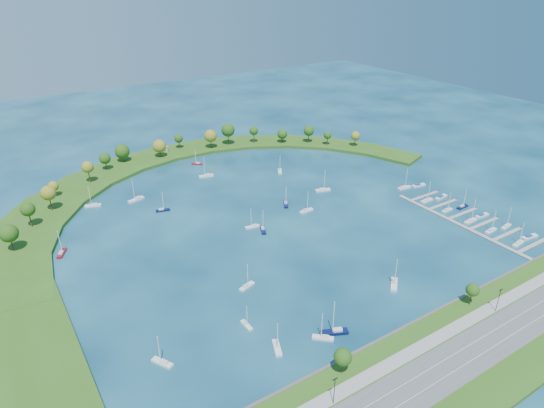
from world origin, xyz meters
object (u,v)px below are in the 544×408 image
dock_system (468,220)px  docked_boat_2 (491,230)px  moored_boat_18 (286,204)px  docked_boat_1 (529,237)px  moored_boat_6 (62,253)px  docked_boat_4 (471,221)px  moored_boat_15 (280,171)px  moored_boat_8 (163,210)px  moored_boat_16 (247,286)px  moored_boat_17 (197,163)px  moored_boat_4 (162,362)px  moored_boat_11 (136,199)px  docked_boat_6 (447,210)px  moored_boat_7 (93,205)px  moored_boat_5 (323,190)px  docked_boat_7 (463,206)px  docked_boat_5 (482,215)px  moored_boat_0 (252,226)px  moored_boat_10 (323,337)px  moored_boat_12 (335,331)px  docked_boat_8 (427,200)px  moored_boat_2 (246,324)px  docked_boat_0 (518,243)px  docked_boat_11 (419,185)px  moored_boat_1 (263,229)px  docked_boat_10 (404,187)px  harbor_tower (167,149)px  moored_boat_3 (394,283)px  docked_boat_9 (441,197)px  docked_boat_3 (506,226)px  moored_boat_13 (306,210)px  moored_boat_14 (206,175)px  moored_boat_9 (277,347)px

dock_system → docked_boat_2: 13.53m
moored_boat_18 → docked_boat_1: 124.78m
moored_boat_6 → docked_boat_4: docked_boat_4 is taller
moored_boat_15 → docked_boat_4: docked_boat_4 is taller
moored_boat_8 → moored_boat_16: (4.03, -85.35, -0.00)m
moored_boat_17 → moored_boat_15: bearing=177.4°
moored_boat_4 → moored_boat_11: (33.40, 127.80, 0.08)m
docked_boat_6 → moored_boat_7: bearing=143.3°
moored_boat_5 → moored_boat_18: 29.50m
moored_boat_6 → docked_boat_7: (197.58, -69.80, -0.02)m
moored_boat_16 → docked_boat_5: size_ratio=1.27×
moored_boat_5 → dock_system: bearing=-43.2°
moored_boat_15 → docked_boat_6: 106.76m
moored_boat_0 → moored_boat_18: moored_boat_18 is taller
moored_boat_6 → moored_boat_10: bearing=-120.5°
docked_boat_2 → moored_boat_0: bearing=140.2°
moored_boat_8 → docked_boat_5: size_ratio=1.28×
moored_boat_12 → docked_boat_8: size_ratio=1.18×
moored_boat_2 → moored_boat_12: 32.72m
moored_boat_17 → docked_boat_0: bearing=159.0°
moored_boat_4 → docked_boat_2: (172.73, -4.25, -0.00)m
moored_boat_2 → moored_boat_16: 23.95m
moored_boat_16 → docked_boat_11: (139.69, 32.40, -0.21)m
moored_boat_1 → docked_boat_11: moored_boat_1 is taller
docked_boat_10 → harbor_tower: bearing=133.4°
moored_boat_3 → docked_boat_4: moored_boat_3 is taller
moored_boat_11 → moored_boat_12: bearing=83.6°
docked_boat_9 → docked_boat_6: bearing=-138.1°
moored_boat_7 → moored_boat_18: size_ratio=1.06×
moored_boat_18 → docked_boat_4: 98.44m
docked_boat_3 → docked_boat_6: bearing=101.4°
docked_boat_2 → moored_boat_4: bearing=173.5°
moored_boat_11 → docked_boat_7: bearing=128.5°
moored_boat_13 → moored_boat_7: bearing=141.4°
moored_boat_18 → docked_boat_7: (80.92, -55.70, -0.01)m
moored_boat_0 → moored_boat_8: (-32.05, 42.58, 0.01)m
moored_boat_12 → moored_boat_15: moored_boat_12 is taller
moored_boat_1 → moored_boat_6: size_ratio=0.98×
harbor_tower → moored_boat_16: (-31.16, -167.82, -3.14)m
docked_boat_5 → moored_boat_14: bearing=130.3°
moored_boat_16 → docked_boat_4: size_ratio=0.87×
dock_system → moored_boat_15: bearing=112.8°
moored_boat_12 → docked_boat_3: bearing=-149.0°
moored_boat_9 → docked_boat_10: docked_boat_10 is taller
docked_boat_6 → docked_boat_2: bearing=-92.4°
docked_boat_2 → moored_boat_17: bearing=112.7°
docked_boat_6 → docked_boat_10: bearing=83.6°
moored_boat_2 → moored_boat_5: bearing=127.8°
moored_boat_1 → moored_boat_4: moored_boat_1 is taller
moored_boat_16 → docked_boat_11: bearing=-4.7°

